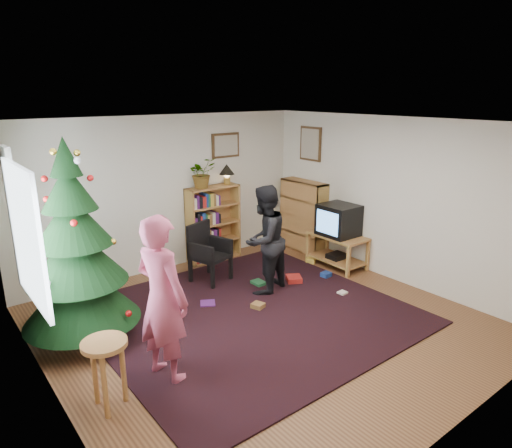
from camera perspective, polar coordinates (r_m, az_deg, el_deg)
floor at (r=5.96m, az=0.95°, el=-12.24°), size 5.00×5.00×0.00m
ceiling at (r=5.25m, az=1.08°, el=12.49°), size 5.00×5.00×0.00m
wall_back at (r=7.52m, az=-11.10°, el=3.72°), size 5.00×0.02×2.50m
wall_front at (r=3.99m, az=24.55°, el=-8.90°), size 5.00×0.02×2.50m
wall_left at (r=4.44m, az=-25.11°, el=-6.42°), size 0.02×5.00×2.50m
wall_right at (r=7.26m, az=16.54°, el=2.90°), size 0.02×5.00×2.50m
rug at (r=6.17m, az=-0.84°, el=-11.11°), size 3.80×3.60×0.02m
window_pane at (r=4.93m, az=-26.78°, el=-1.39°), size 0.04×1.20×1.40m
curtain at (r=5.60m, az=-27.88°, el=0.43°), size 0.06×0.35×1.60m
picture_back at (r=7.96m, az=-3.82°, el=9.78°), size 0.55×0.03×0.42m
picture_right at (r=8.25m, az=6.84°, el=9.93°), size 0.03×0.50×0.60m
christmas_tree at (r=5.56m, az=-21.51°, el=-4.32°), size 1.32×1.32×2.40m
bookshelf_back at (r=7.90m, az=-5.35°, el=0.17°), size 0.95×0.30×1.30m
bookshelf_right at (r=8.38m, az=5.93°, el=1.11°), size 0.30×0.95×1.30m
tv_stand at (r=7.77m, az=10.11°, el=-2.89°), size 0.54×0.97×0.55m
crt_tv at (r=7.62m, az=10.28°, el=0.50°), size 0.54×0.59×0.51m
armchair at (r=7.09m, az=-6.17°, el=-3.24°), size 0.63×0.64×0.91m
stool at (r=4.51m, az=-18.30°, el=-15.48°), size 0.41×0.41×0.69m
person_standing at (r=4.66m, az=-11.64°, el=-9.17°), size 0.58×0.72×1.74m
person_by_chair at (r=6.53m, az=1.04°, el=-2.01°), size 0.92×0.80×1.59m
potted_plant at (r=7.60m, az=-6.80°, el=6.36°), size 0.47×0.41×0.50m
table_lamp at (r=7.87m, az=-3.67°, el=6.66°), size 0.26×0.26×0.35m
floor_clutter at (r=6.96m, az=3.92°, el=-7.55°), size 2.47×1.40×0.08m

